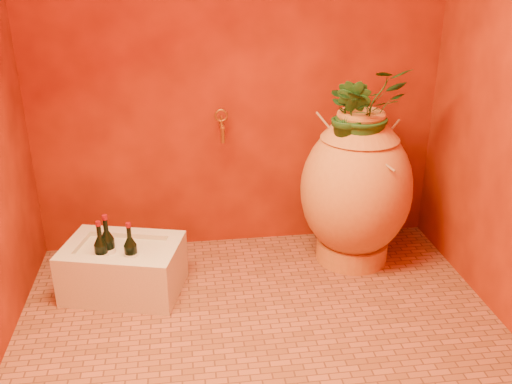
{
  "coord_description": "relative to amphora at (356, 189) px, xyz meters",
  "views": [
    {
      "loc": [
        -0.36,
        -2.37,
        1.79
      ],
      "look_at": [
        0.02,
        0.35,
        0.62
      ],
      "focal_mm": 40.0,
      "sensor_mm": 36.0,
      "label": 1
    }
  ],
  "objects": [
    {
      "name": "wall_back",
      "position": [
        -0.66,
        0.35,
        0.78
      ],
      "size": [
        2.5,
        0.02,
        2.5
      ],
      "primitive_type": "cube",
      "color": "#571205",
      "rests_on": "ground"
    },
    {
      "name": "wine_bottle_a",
      "position": [
        -1.44,
        -0.21,
        -0.19
      ],
      "size": [
        0.08,
        0.08,
        0.33
      ],
      "color": "black",
      "rests_on": "stone_basin"
    },
    {
      "name": "floor",
      "position": [
        -0.66,
        -0.65,
        -0.47
      ],
      "size": [
        2.5,
        2.5,
        0.0
      ],
      "primitive_type": "plane",
      "color": "brown",
      "rests_on": "ground"
    },
    {
      "name": "wall_tap",
      "position": [
        -0.77,
        0.26,
        0.36
      ],
      "size": [
        0.08,
        0.17,
        0.18
      ],
      "color": "olive",
      "rests_on": "wall_back"
    },
    {
      "name": "plant_main",
      "position": [
        0.01,
        -0.02,
        0.49
      ],
      "size": [
        0.54,
        0.49,
        0.5
      ],
      "primitive_type": "imported",
      "rotation": [
        0.0,
        0.0,
        0.26
      ],
      "color": "#174219",
      "rests_on": "amphora"
    },
    {
      "name": "stone_basin",
      "position": [
        -1.38,
        -0.18,
        -0.33
      ],
      "size": [
        0.72,
        0.59,
        0.29
      ],
      "rotation": [
        0.0,
        0.0,
        -0.27
      ],
      "color": "beige",
      "rests_on": "floor"
    },
    {
      "name": "amphora",
      "position": [
        0.0,
        0.0,
        0.0
      ],
      "size": [
        0.73,
        0.73,
        0.95
      ],
      "rotation": [
        0.0,
        0.0,
        -0.11
      ],
      "color": "#B67633",
      "rests_on": "floor"
    },
    {
      "name": "wine_bottle_c",
      "position": [
        -1.48,
        -0.24,
        -0.2
      ],
      "size": [
        0.08,
        0.08,
        0.31
      ],
      "color": "black",
      "rests_on": "stone_basin"
    },
    {
      "name": "plant_side",
      "position": [
        -0.09,
        -0.08,
        0.48
      ],
      "size": [
        0.28,
        0.29,
        0.42
      ],
      "primitive_type": "imported",
      "rotation": [
        0.0,
        0.0,
        -0.96
      ],
      "color": "#174219",
      "rests_on": "amphora"
    },
    {
      "name": "wine_bottle_b",
      "position": [
        -1.32,
        -0.26,
        -0.2
      ],
      "size": [
        0.07,
        0.07,
        0.3
      ],
      "color": "black",
      "rests_on": "stone_basin"
    }
  ]
}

